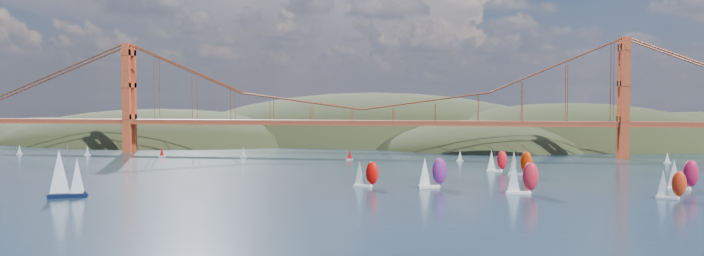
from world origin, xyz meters
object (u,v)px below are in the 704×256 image
object	(u,v)px
racer_3	(520,163)
racer_rwb	(432,172)
racer_5	(497,160)
racer_1	(522,177)
racer_4	(682,174)
racer_2	(671,184)
racer_0	(365,173)
sloop_navy	(65,174)

from	to	relation	value
racer_3	racer_rwb	world-z (taller)	racer_rwb
racer_rwb	racer_5	bearing A→B (deg)	44.77
racer_1	racer_4	distance (m)	50.93
racer_2	racer_3	xyz separation A→B (m)	(-35.65, 52.44, 0.42)
racer_5	racer_rwb	world-z (taller)	racer_rwb
racer_3	racer_4	bearing A→B (deg)	-20.34
racer_0	racer_3	xyz separation A→B (m)	(49.84, 40.58, 0.30)
racer_0	racer_1	bearing A→B (deg)	0.53
racer_3	racer_rwb	bearing A→B (deg)	-111.27
racer_4	racer_rwb	world-z (taller)	racer_rwb
racer_2	racer_3	distance (m)	63.41
racer_0	racer_3	bearing A→B (deg)	49.86
sloop_navy	racer_rwb	bearing A→B (deg)	-2.26
racer_3	racer_rwb	distance (m)	49.19
sloop_navy	racer_3	distance (m)	149.44
racer_0	racer_5	bearing A→B (deg)	61.85
sloop_navy	racer_4	world-z (taller)	sloop_navy
sloop_navy	racer_0	size ratio (longest dim) A/B	1.65
sloop_navy	racer_2	world-z (taller)	sloop_navy
racer_2	racer_rwb	world-z (taller)	racer_rwb
sloop_navy	racer_1	xyz separation A→B (m)	(125.15, 27.04, -1.64)
racer_3	racer_4	distance (m)	55.10
racer_3	racer_5	world-z (taller)	racer_3
sloop_navy	racer_2	xyz separation A→B (m)	(164.35, 23.50, -2.43)
racer_2	racer_5	bearing A→B (deg)	136.13
racer_0	racer_3	world-z (taller)	racer_3
racer_0	racer_1	distance (m)	47.03
racer_2	racer_4	bearing A→B (deg)	78.29
sloop_navy	racer_rwb	size ratio (longest dim) A/B	1.42
racer_3	racer_4	world-z (taller)	racer_4
racer_rwb	sloop_navy	bearing A→B (deg)	178.23
racer_3	racer_5	distance (m)	14.13
racer_1	racer_3	distance (m)	49.02
sloop_navy	racer_2	bearing A→B (deg)	-14.37
sloop_navy	racer_rwb	xyz separation A→B (m)	(99.19, 36.58, -1.62)
racer_1	racer_3	bearing A→B (deg)	81.17
racer_3	racer_0	bearing A→B (deg)	-125.25
sloop_navy	racer_1	world-z (taller)	sloop_navy
racer_0	racer_2	bearing A→B (deg)	2.81
racer_4	racer_5	xyz separation A→B (m)	(-52.11, 44.30, -0.70)
sloop_navy	racer_4	xyz separation A→B (m)	(173.31, 43.61, -1.73)
racer_1	sloop_navy	bearing A→B (deg)	-172.49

